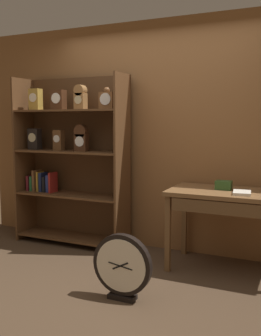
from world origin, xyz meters
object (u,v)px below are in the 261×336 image
(workbench, at_px, (238,201))
(round_clock_large, at_px, (122,266))
(open_repair_manual, at_px, (242,193))
(bookshelf, at_px, (70,159))
(toolbox_small, at_px, (224,185))

(workbench, relative_size, round_clock_large, 2.42)
(workbench, relative_size, open_repair_manual, 6.12)
(bookshelf, height_order, open_repair_manual, bookshelf)
(toolbox_small, height_order, round_clock_large, toolbox_small)
(open_repair_manual, bearing_deg, bookshelf, 165.90)
(toolbox_small, bearing_deg, round_clock_large, -119.67)
(open_repair_manual, bearing_deg, round_clock_large, -139.63)
(open_repair_manual, relative_size, round_clock_large, 0.40)
(workbench, bearing_deg, bookshelf, 175.88)
(bookshelf, bearing_deg, open_repair_manual, -6.57)
(open_repair_manual, xyz_separation_m, round_clock_large, (-0.81, -0.90, -0.53))
(workbench, bearing_deg, toolbox_small, 154.03)
(round_clock_large, bearing_deg, workbench, 52.22)
(open_repair_manual, bearing_deg, workbench, 108.30)
(toolbox_small, xyz_separation_m, open_repair_manual, (0.20, -0.17, -0.03))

